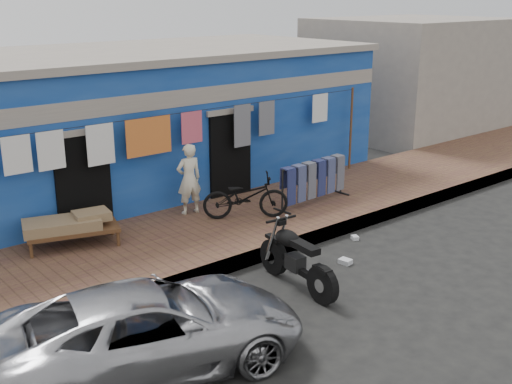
% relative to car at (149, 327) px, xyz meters
% --- Properties ---
extents(ground, '(80.00, 80.00, 0.00)m').
position_rel_car_xyz_m(ground, '(3.53, 0.15, -0.58)').
color(ground, black).
rests_on(ground, ground).
extents(sidewalk, '(28.00, 3.00, 0.25)m').
position_rel_car_xyz_m(sidewalk, '(3.53, 3.15, -0.45)').
color(sidewalk, brown).
rests_on(sidewalk, ground).
extents(curb, '(28.00, 0.10, 0.25)m').
position_rel_car_xyz_m(curb, '(3.53, 1.70, -0.45)').
color(curb, gray).
rests_on(curb, ground).
extents(building, '(12.20, 5.20, 3.36)m').
position_rel_car_xyz_m(building, '(3.53, 7.13, 1.11)').
color(building, navy).
rests_on(building, ground).
extents(neighbor_right, '(6.00, 5.00, 3.80)m').
position_rel_car_xyz_m(neighbor_right, '(14.53, 7.15, 1.32)').
color(neighbor_right, '#9E9384').
rests_on(neighbor_right, ground).
extents(clothesline, '(10.06, 0.06, 2.10)m').
position_rel_car_xyz_m(clothesline, '(2.91, 4.40, 1.25)').
color(clothesline, brown).
rests_on(clothesline, sidewalk).
extents(car, '(4.41, 2.78, 1.15)m').
position_rel_car_xyz_m(car, '(0.00, 0.00, 0.00)').
color(car, '#A9AAAE').
rests_on(car, ground).
extents(seated_person, '(0.57, 0.42, 1.47)m').
position_rel_car_xyz_m(seated_person, '(3.38, 4.11, 0.41)').
color(seated_person, beige).
rests_on(seated_person, sidewalk).
extents(bicycle, '(1.75, 1.43, 1.10)m').
position_rel_car_xyz_m(bicycle, '(4.09, 3.15, 0.22)').
color(bicycle, black).
rests_on(bicycle, sidewalk).
extents(motorcycle, '(0.95, 1.79, 1.07)m').
position_rel_car_xyz_m(motorcycle, '(3.04, 0.51, -0.04)').
color(motorcycle, black).
rests_on(motorcycle, ground).
extents(charpoy, '(2.14, 1.76, 0.57)m').
position_rel_car_xyz_m(charpoy, '(0.76, 3.96, -0.04)').
color(charpoy, brown).
rests_on(charpoy, sidewalk).
extents(jeans_rack, '(2.03, 0.63, 0.95)m').
position_rel_car_xyz_m(jeans_rack, '(5.84, 3.00, 0.15)').
color(jeans_rack, black).
rests_on(jeans_rack, sidewalk).
extents(litter_a, '(0.25, 0.23, 0.09)m').
position_rel_car_xyz_m(litter_a, '(3.49, 1.03, -0.53)').
color(litter_a, silver).
rests_on(litter_a, ground).
extents(litter_b, '(0.16, 0.18, 0.08)m').
position_rel_car_xyz_m(litter_b, '(5.38, 1.35, -0.54)').
color(litter_b, silver).
rests_on(litter_b, ground).
extents(litter_c, '(0.20, 0.24, 0.08)m').
position_rel_car_xyz_m(litter_c, '(4.37, 0.67, -0.53)').
color(litter_c, silver).
rests_on(litter_c, ground).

